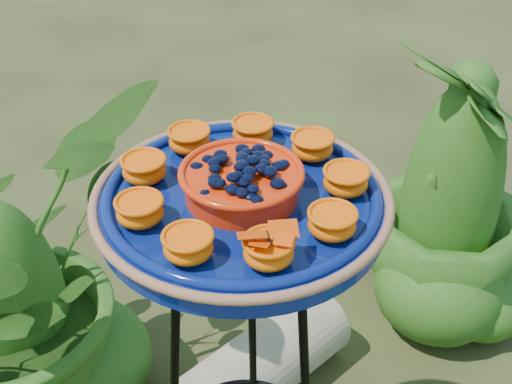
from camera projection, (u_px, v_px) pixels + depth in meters
tripod_stand at (244, 366)px, 1.38m from camera, size 0.44×0.44×0.92m
feeder_dish at (242, 197)px, 1.15m from camera, size 0.61×0.61×0.11m
driftwood_log at (250, 374)px, 1.95m from camera, size 0.64×0.47×0.20m
shrub_back_left at (3, 278)px, 1.76m from camera, size 1.04×1.06×0.90m
shrub_back_right at (452, 189)px, 2.08m from camera, size 0.55×0.55×0.89m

